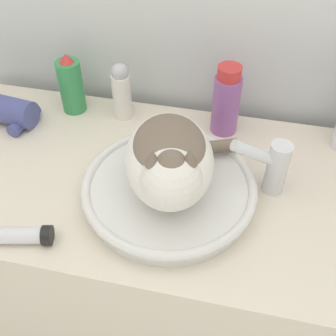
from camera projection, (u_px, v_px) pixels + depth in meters
vanity_counter at (171, 283)px, 1.23m from camera, size 1.17×0.54×0.86m
sink_basin at (169, 189)px, 0.87m from camera, size 0.36×0.36×0.05m
cat at (170, 159)px, 0.79m from camera, size 0.24×0.29×0.18m
faucet at (273, 165)px, 0.86m from camera, size 0.13×0.07×0.15m
mouthwash_bottle at (226, 101)px, 1.00m from camera, size 0.07×0.07×0.18m
deodorant_stick at (122, 91)px, 1.04m from camera, size 0.05×0.05×0.15m
spray_bottle_trigger at (71, 85)px, 1.07m from camera, size 0.06×0.06×0.16m
cream_tube at (10, 235)px, 0.80m from camera, size 0.17×0.07×0.04m
hair_dryer at (2, 109)px, 1.06m from camera, size 0.21×0.11×0.07m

